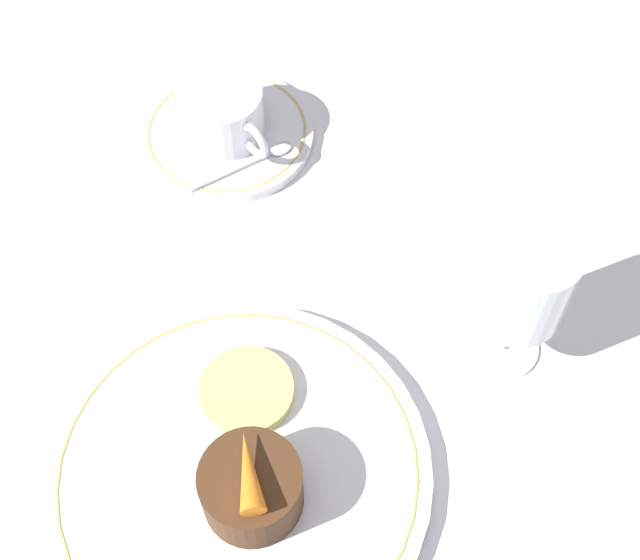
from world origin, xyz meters
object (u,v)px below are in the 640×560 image
object	(u,v)px
wine_glass	(523,287)
dessert_cake	(252,488)
coffee_cup	(222,112)
dinner_plate	(239,473)

from	to	relation	value
wine_glass	dessert_cake	size ratio (longest dim) A/B	1.90
coffee_cup	dessert_cake	distance (m)	0.35
coffee_cup	wine_glass	world-z (taller)	wine_glass
coffee_cup	wine_glass	xyz separation A→B (m)	(0.32, 0.03, 0.05)
coffee_cup	wine_glass	bearing A→B (deg)	5.72
dinner_plate	wine_glass	size ratio (longest dim) A/B	2.06
wine_glass	dessert_cake	distance (m)	0.24
coffee_cup	wine_glass	distance (m)	0.32
dinner_plate	dessert_cake	world-z (taller)	dessert_cake
dinner_plate	dessert_cake	distance (m)	0.04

